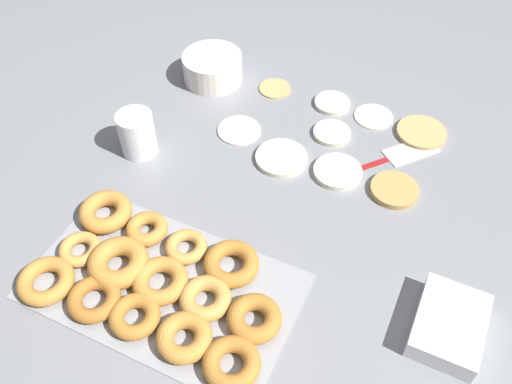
{
  "coord_description": "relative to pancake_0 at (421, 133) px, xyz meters",
  "views": [
    {
      "loc": [
        0.25,
        -0.81,
        0.88
      ],
      "look_at": [
        -0.07,
        -0.13,
        0.04
      ],
      "focal_mm": 38.0,
      "sensor_mm": 36.0,
      "label": 1
    }
  ],
  "objects": [
    {
      "name": "pancake_2",
      "position": [
        -0.19,
        -0.09,
        -0.0
      ],
      "size": [
        0.09,
        0.09,
        0.01
      ],
      "primitive_type": "cylinder",
      "color": "beige",
      "rests_on": "ground_plane"
    },
    {
      "name": "ground_plane",
      "position": [
        -0.19,
        -0.24,
        -0.01
      ],
      "size": [
        3.0,
        3.0,
        0.0
      ],
      "primitive_type": "plane",
      "color": "gray"
    },
    {
      "name": "pancake_0",
      "position": [
        0.0,
        0.0,
        0.0
      ],
      "size": [
        0.12,
        0.12,
        0.01
      ],
      "primitive_type": "cylinder",
      "color": "tan",
      "rests_on": "ground_plane"
    },
    {
      "name": "donut_tray",
      "position": [
        -0.35,
        -0.63,
        0.01
      ],
      "size": [
        0.5,
        0.29,
        0.04
      ],
      "color": "#93969B",
      "rests_on": "ground_plane"
    },
    {
      "name": "pancake_6",
      "position": [
        -0.39,
        0.01,
        -0.0
      ],
      "size": [
        0.08,
        0.08,
        0.01
      ],
      "primitive_type": "cylinder",
      "color": "tan",
      "rests_on": "ground_plane"
    },
    {
      "name": "pancake_8",
      "position": [
        -0.23,
        0.01,
        -0.0
      ],
      "size": [
        0.09,
        0.09,
        0.01
      ],
      "primitive_type": "cylinder",
      "color": "beige",
      "rests_on": "ground_plane"
    },
    {
      "name": "batter_bowl",
      "position": [
        -0.55,
        -0.02,
        0.03
      ],
      "size": [
        0.16,
        0.16,
        0.07
      ],
      "color": "silver",
      "rests_on": "ground_plane"
    },
    {
      "name": "container_stack",
      "position": [
        0.17,
        -0.49,
        0.02
      ],
      "size": [
        0.12,
        0.16,
        0.04
      ],
      "color": "white",
      "rests_on": "ground_plane"
    },
    {
      "name": "pancake_4",
      "position": [
        -0.14,
        -0.21,
        0.0
      ],
      "size": [
        0.11,
        0.11,
        0.01
      ],
      "primitive_type": "cylinder",
      "color": "beige",
      "rests_on": "ground_plane"
    },
    {
      "name": "paper_cup",
      "position": [
        -0.58,
        -0.33,
        0.05
      ],
      "size": [
        0.08,
        0.08,
        0.1
      ],
      "color": "white",
      "rests_on": "ground_plane"
    },
    {
      "name": "pancake_1",
      "position": [
        -0.12,
        0.01,
        -0.0
      ],
      "size": [
        0.1,
        0.1,
        0.01
      ],
      "primitive_type": "cylinder",
      "color": "beige",
      "rests_on": "ground_plane"
    },
    {
      "name": "pancake_3",
      "position": [
        -0.01,
        -0.21,
        0.0
      ],
      "size": [
        0.1,
        0.1,
        0.01
      ],
      "primitive_type": "cylinder",
      "color": "tan",
      "rests_on": "ground_plane"
    },
    {
      "name": "pancake_7",
      "position": [
        -0.27,
        -0.22,
        0.0
      ],
      "size": [
        0.12,
        0.12,
        0.01
      ],
      "primitive_type": "cylinder",
      "color": "beige",
      "rests_on": "ground_plane"
    },
    {
      "name": "pancake_5",
      "position": [
        -0.4,
        -0.18,
        -0.0
      ],
      "size": [
        0.1,
        0.1,
        0.01
      ],
      "primitive_type": "cylinder",
      "color": "beige",
      "rests_on": "ground_plane"
    },
    {
      "name": "spatula",
      "position": [
        -0.03,
        -0.09,
        -0.0
      ],
      "size": [
        0.21,
        0.24,
        0.01
      ],
      "rotation": [
        0.0,
        0.0,
        0.86
      ],
      "color": "maroon",
      "rests_on": "ground_plane"
    }
  ]
}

